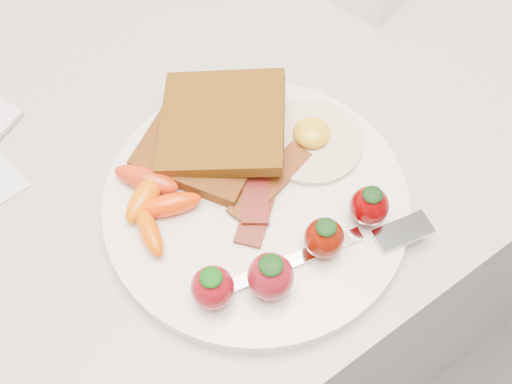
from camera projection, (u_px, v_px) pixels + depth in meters
counter at (219, 276)px, 1.03m from camera, size 2.00×0.60×0.90m
plate at (256, 203)px, 0.57m from camera, size 0.27×0.27×0.02m
toast_lower at (206, 142)px, 0.59m from camera, size 0.14×0.14×0.01m
toast_upper at (222, 122)px, 0.58m from camera, size 0.16×0.16×0.03m
fried_egg at (311, 139)px, 0.59m from camera, size 0.12×0.12×0.02m
bacon_strips at (263, 186)px, 0.56m from camera, size 0.11×0.10×0.01m
baby_carrots at (152, 199)px, 0.55m from camera, size 0.07×0.10×0.02m
strawberries at (292, 254)px, 0.51m from camera, size 0.18×0.06×0.05m
fork at (345, 247)px, 0.53m from camera, size 0.18×0.07×0.00m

